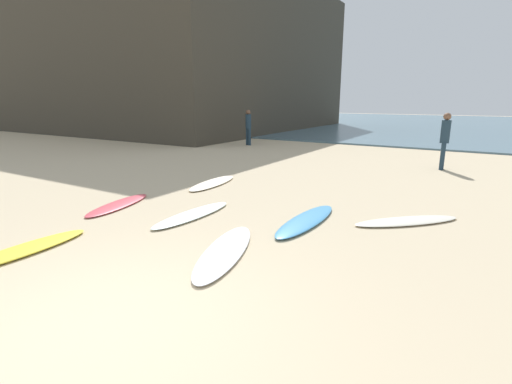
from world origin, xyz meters
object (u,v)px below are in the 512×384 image
object	(u,v)px
surfboard_2	(213,183)
surfboard_5	(23,250)
surfboard_0	(118,205)
surfboard_3	(193,214)
surfboard_4	(306,220)
beachgoer_near	(248,126)
surfboard_6	(407,221)
surfboard_1	(225,251)
beachgoer_mid	(445,138)

from	to	relation	value
surfboard_2	surfboard_5	xyz separation A→B (m)	(0.55, -5.18, 0.00)
surfboard_0	surfboard_5	xyz separation A→B (m)	(0.90, -2.41, 0.01)
surfboard_0	surfboard_3	size ratio (longest dim) A/B	0.91
surfboard_4	surfboard_5	distance (m)	4.67
surfboard_4	beachgoer_near	size ratio (longest dim) A/B	1.32
surfboard_0	surfboard_6	size ratio (longest dim) A/B	0.91
surfboard_0	surfboard_4	xyz separation A→B (m)	(3.89, 1.18, 0.01)
surfboard_0	surfboard_6	world-z (taller)	same
surfboard_5	surfboard_1	bearing A→B (deg)	28.83
surfboard_0	beachgoer_near	size ratio (longest dim) A/B	1.11
surfboard_1	beachgoer_near	bearing A→B (deg)	-77.87
surfboard_2	surfboard_4	distance (m)	3.88
surfboard_3	surfboard_0	bearing A→B (deg)	9.72
surfboard_2	surfboard_1	bearing A→B (deg)	-57.70
surfboard_0	surfboard_1	bearing A→B (deg)	-27.68
surfboard_6	beachgoer_near	world-z (taller)	beachgoer_near
beachgoer_near	surfboard_0	bearing A→B (deg)	130.98
surfboard_0	surfboard_3	world-z (taller)	surfboard_3
surfboard_6	surfboard_1	bearing A→B (deg)	100.32
surfboard_1	surfboard_6	distance (m)	3.58
surfboard_2	surfboard_6	xyz separation A→B (m)	(5.12, -0.59, -0.00)
surfboard_1	surfboard_6	xyz separation A→B (m)	(1.99, 2.98, -0.00)
surfboard_1	beachgoer_mid	distance (m)	9.56
beachgoer_near	surfboard_2	bearing A→B (deg)	139.05
surfboard_0	surfboard_6	bearing A→B (deg)	6.94
surfboard_2	beachgoer_near	size ratio (longest dim) A/B	1.23
surfboard_0	surfboard_2	size ratio (longest dim) A/B	0.91
surfboard_2	surfboard_5	size ratio (longest dim) A/B	1.04
surfboard_2	surfboard_6	bearing A→B (deg)	-15.52
surfboard_3	beachgoer_mid	size ratio (longest dim) A/B	1.16
surfboard_5	beachgoer_near	xyz separation A→B (m)	(-4.69, 13.10, 0.93)
surfboard_2	surfboard_5	distance (m)	5.21
surfboard_0	surfboard_3	distance (m)	1.86
surfboard_6	beachgoer_mid	xyz separation A→B (m)	(-0.20, 6.35, 1.00)
surfboard_4	beachgoer_mid	size ratio (longest dim) A/B	1.25
surfboard_4	surfboard_2	bearing A→B (deg)	154.28
surfboard_3	beachgoer_mid	bearing A→B (deg)	-112.98
surfboard_4	surfboard_6	size ratio (longest dim) A/B	1.08
surfboard_4	beachgoer_mid	xyz separation A→B (m)	(1.39, 7.36, 0.99)
beachgoer_mid	surfboard_4	bearing A→B (deg)	163.98
surfboard_0	beachgoer_near	xyz separation A→B (m)	(-3.78, 10.69, 0.94)
surfboard_6	beachgoer_near	bearing A→B (deg)	1.50
surfboard_4	beachgoer_mid	world-z (taller)	beachgoer_mid
surfboard_4	beachgoer_near	bearing A→B (deg)	127.39
surfboard_2	surfboard_3	xyz separation A→B (m)	(1.48, -2.45, 0.00)
surfboard_0	surfboard_6	distance (m)	5.89
beachgoer_near	surfboard_1	bearing A→B (deg)	143.80
surfboard_1	surfboard_5	distance (m)	3.04
surfboard_2	surfboard_4	xyz separation A→B (m)	(3.54, -1.59, 0.01)
surfboard_5	beachgoer_near	size ratio (longest dim) A/B	1.18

